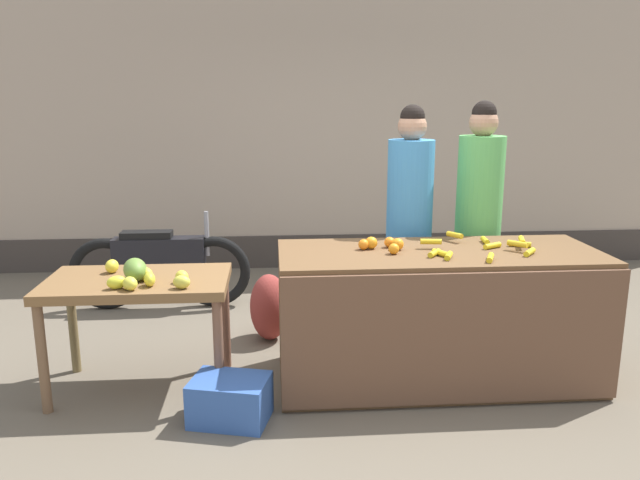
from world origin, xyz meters
The scene contains 12 objects.
ground_plane centered at (0.00, 0.00, 0.00)m, with size 24.00×24.00×0.00m, color #665B4C.
market_wall_back centered at (0.00, 3.00, 1.52)m, with size 8.25×0.23×3.11m.
fruit_stall_counter centered at (0.45, -0.01, 0.44)m, with size 2.07×0.84×0.88m.
side_table_wooden centered at (-1.48, 0.00, 0.65)m, with size 1.13×0.67×0.74m.
banana_bunch_pile centered at (0.72, -0.03, 0.91)m, with size 0.75×0.64×0.07m.
orange_pile centered at (0.09, 0.05, 0.92)m, with size 0.29×0.25×0.08m.
mango_papaya_pile centered at (-1.44, -0.09, 0.80)m, with size 0.61×0.51×0.14m.
vendor_woman_blue_shirt centered at (0.39, 0.66, 0.91)m, with size 0.34×0.34×1.80m.
vendor_woman_green_shirt centered at (0.92, 0.65, 0.92)m, with size 0.34×0.34×1.83m.
parked_motorcycle centered at (-1.63, 1.60, 0.40)m, with size 1.60×0.18×0.88m.
produce_crate centered at (-0.89, -0.47, 0.13)m, with size 0.44×0.32×0.26m, color #3359A5.
produce_sack centered at (-0.66, 0.78, 0.26)m, with size 0.36×0.30×0.52m, color maroon.
Camera 1 is at (-0.62, -3.79, 1.84)m, focal length 34.59 mm.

